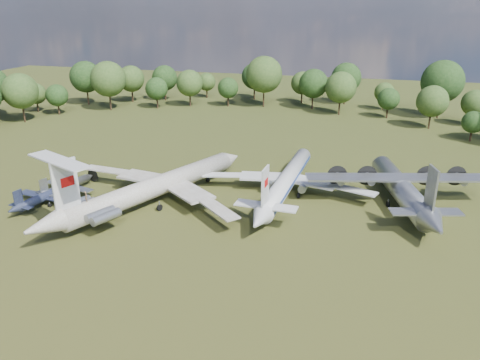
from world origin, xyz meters
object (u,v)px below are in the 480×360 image
(small_prop_northwest, at_px, (67,188))
(person_on_il62, at_px, (86,196))
(small_prop_west, at_px, (44,199))
(an12_transport, at_px, (401,192))
(il62_airliner, at_px, (156,190))
(tu104_jet, at_px, (286,184))

(small_prop_northwest, bearing_deg, person_on_il62, -30.90)
(small_prop_west, height_order, person_on_il62, person_on_il62)
(an12_transport, bearing_deg, person_on_il62, -168.44)
(an12_transport, bearing_deg, il62_airliner, 179.73)
(small_prop_northwest, bearing_deg, an12_transport, 23.95)
(il62_airliner, height_order, an12_transport, il62_airliner)
(an12_transport, distance_m, small_prop_west, 59.79)
(tu104_jet, distance_m, small_prop_west, 41.31)
(tu104_jet, xyz_separation_m, small_prop_west, (-38.38, -15.25, -0.96))
(il62_airliner, distance_m, person_on_il62, 13.50)
(small_prop_west, bearing_deg, tu104_jet, 31.00)
(tu104_jet, relative_size, an12_transport, 1.18)
(il62_airliner, xyz_separation_m, small_prop_northwest, (-17.27, -0.27, -1.29))
(an12_transport, relative_size, small_prop_northwest, 2.45)
(small_prop_west, bearing_deg, an12_transport, 24.79)
(an12_transport, distance_m, person_on_il62, 50.35)
(tu104_jet, relative_size, person_on_il62, 26.15)
(il62_airliner, distance_m, small_prop_west, 18.80)
(small_prop_west, distance_m, small_prop_northwest, 5.52)
(small_prop_west, xyz_separation_m, person_on_il62, (12.52, -6.24, 4.36))
(tu104_jet, height_order, small_prop_west, tu104_jet)
(an12_transport, relative_size, person_on_il62, 22.22)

